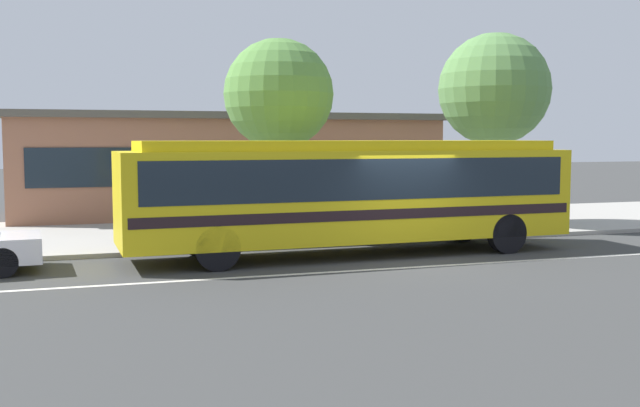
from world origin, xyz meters
name	(u,v)px	position (x,y,z in m)	size (l,w,h in m)	color
ground_plane	(409,261)	(0.00, 0.00, 0.00)	(120.00, 120.00, 0.00)	#383938
sidewalk_slab	(321,227)	(0.00, 6.68, 0.06)	(60.00, 8.00, 0.12)	#A09C94
lane_stripe_center	(424,267)	(0.00, -0.80, 0.00)	(56.00, 0.16, 0.01)	silver
transit_bus	(351,189)	(-0.98, 1.33, 1.65)	(11.28, 2.83, 2.84)	gold
pedestrian_waiting_near_sign	(136,206)	(-5.93, 4.53, 1.07)	(0.45, 0.45, 1.64)	navy
pedestrian_walking_along_curb	(260,203)	(-2.64, 4.07, 1.10)	(0.41, 0.41, 1.67)	#6A6E5B
pedestrian_standing_by_tree	(314,199)	(-0.88, 4.63, 1.14)	(0.45, 0.45, 1.74)	#6D5C4B
bus_stop_sign	(437,182)	(2.38, 3.32, 1.65)	(0.12, 0.44, 2.37)	gray
street_tree_near_stop	(279,95)	(-1.90, 4.80, 4.13)	(3.14, 3.14, 5.60)	brown
street_tree_mid_block	(494,90)	(5.43, 5.36, 4.45)	(3.59, 3.59, 6.15)	brown
station_building	(225,164)	(-1.99, 12.58, 1.91)	(15.63, 7.12, 3.80)	#956149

